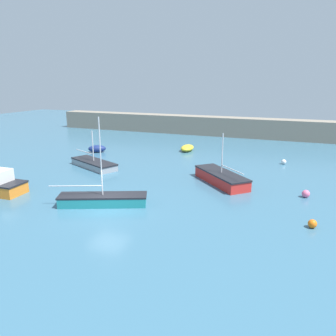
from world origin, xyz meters
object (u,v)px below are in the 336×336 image
(dinghy_near_pier, at_px, (97,149))
(mooring_buoy_white, at_px, (284,162))
(sailboat_short_mast, at_px, (221,178))
(mooring_buoy_orange, at_px, (312,224))
(mooring_buoy_pink, at_px, (306,194))
(open_tender_yellow, at_px, (187,148))
(sailboat_tall_mast, at_px, (103,200))
(sailboat_twin_hulled, at_px, (94,164))

(dinghy_near_pier, distance_m, mooring_buoy_white, 21.11)
(sailboat_short_mast, relative_size, mooring_buoy_orange, 10.74)
(mooring_buoy_orange, bearing_deg, mooring_buoy_pink, 93.43)
(open_tender_yellow, bearing_deg, sailboat_tall_mast, 177.31)
(sailboat_tall_mast, distance_m, dinghy_near_pier, 17.60)
(sailboat_twin_hulled, distance_m, mooring_buoy_white, 19.21)
(mooring_buoy_pink, distance_m, mooring_buoy_orange, 5.40)
(sailboat_tall_mast, xyz_separation_m, open_tender_yellow, (-0.33, 19.18, -0.03))
(mooring_buoy_orange, bearing_deg, open_tender_yellow, 127.45)
(sailboat_tall_mast, relative_size, open_tender_yellow, 2.26)
(mooring_buoy_white, bearing_deg, sailboat_twin_hulled, -154.40)
(sailboat_twin_hulled, bearing_deg, dinghy_near_pier, 145.39)
(mooring_buoy_white, distance_m, mooring_buoy_orange, 15.38)
(dinghy_near_pier, bearing_deg, mooring_buoy_pink, -47.63)
(sailboat_short_mast, bearing_deg, sailboat_twin_hulled, 43.45)
(sailboat_tall_mast, bearing_deg, mooring_buoy_orange, -17.40)
(mooring_buoy_orange, bearing_deg, sailboat_twin_hulled, 160.65)
(sailboat_tall_mast, bearing_deg, sailboat_short_mast, 27.35)
(sailboat_twin_hulled, bearing_deg, mooring_buoy_orange, 5.01)
(mooring_buoy_orange, bearing_deg, sailboat_short_mast, 136.66)
(sailboat_tall_mast, height_order, mooring_buoy_orange, sailboat_tall_mast)
(dinghy_near_pier, bearing_deg, open_tender_yellow, -3.30)
(sailboat_twin_hulled, bearing_deg, mooring_buoy_white, 49.95)
(open_tender_yellow, relative_size, sailboat_short_mast, 0.51)
(open_tender_yellow, distance_m, mooring_buoy_white, 11.55)
(open_tender_yellow, xyz_separation_m, mooring_buoy_orange, (13.61, -17.76, -0.11))
(sailboat_tall_mast, xyz_separation_m, sailboat_twin_hulled, (-6.39, 8.32, -0.04))
(dinghy_near_pier, xyz_separation_m, mooring_buoy_white, (21.00, 2.19, -0.18))
(sailboat_twin_hulled, distance_m, sailboat_short_mast, 12.82)
(open_tender_yellow, distance_m, mooring_buoy_orange, 22.38)
(sailboat_tall_mast, bearing_deg, mooring_buoy_white, 33.16)
(open_tender_yellow, xyz_separation_m, sailboat_twin_hulled, (-6.06, -10.86, -0.01))
(sailboat_short_mast, height_order, mooring_buoy_pink, sailboat_short_mast)
(dinghy_near_pier, bearing_deg, sailboat_short_mast, -50.95)
(sailboat_tall_mast, height_order, sailboat_twin_hulled, sailboat_tall_mast)
(sailboat_tall_mast, height_order, mooring_buoy_pink, sailboat_tall_mast)
(sailboat_tall_mast, bearing_deg, sailboat_twin_hulled, 104.00)
(sailboat_tall_mast, relative_size, mooring_buoy_pink, 11.15)
(open_tender_yellow, relative_size, sailboat_twin_hulled, 0.47)
(mooring_buoy_white, distance_m, mooring_buoy_pink, 10.02)
(open_tender_yellow, distance_m, sailboat_short_mast, 13.16)
(sailboat_tall_mast, bearing_deg, open_tender_yellow, 67.48)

